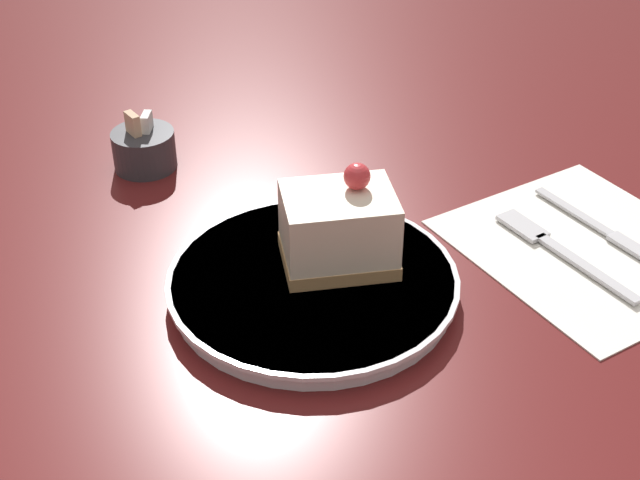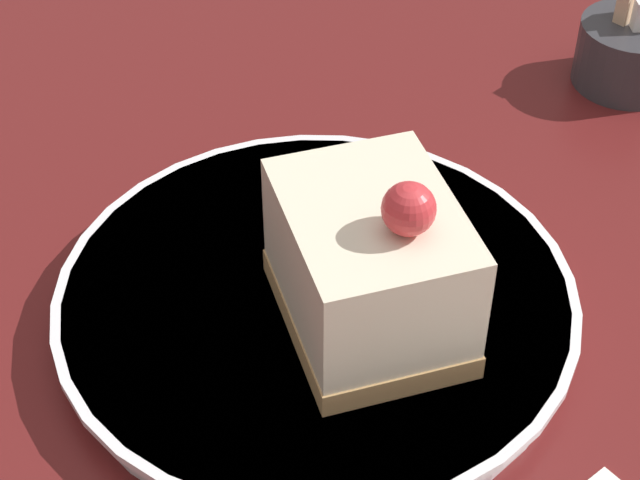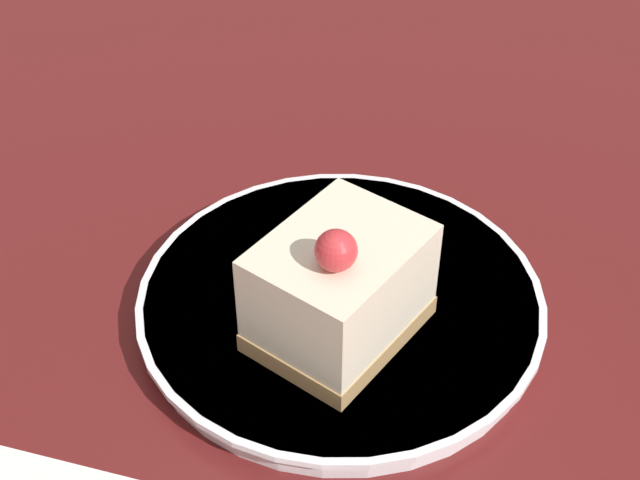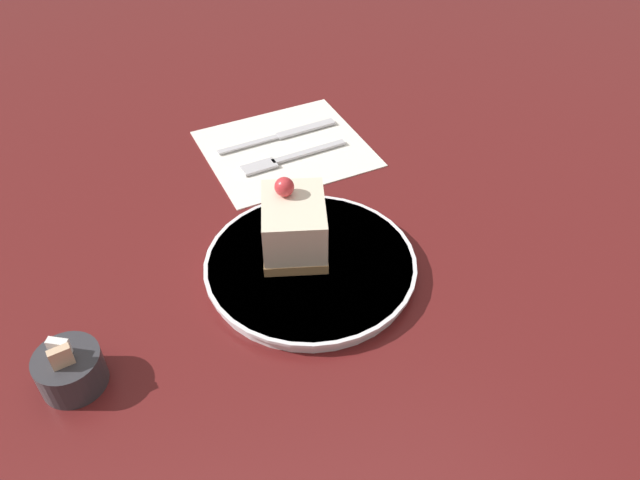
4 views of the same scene
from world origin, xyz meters
name	(u,v)px [view 3 (image 3 of 4)]	position (x,y,z in m)	size (l,w,h in m)	color
ground_plane	(402,292)	(0.00, 0.00, 0.00)	(4.00, 4.00, 0.00)	#5B1919
plate	(341,303)	(0.04, -0.02, 0.01)	(0.24, 0.24, 0.02)	white
cake_slice	(340,288)	(0.06, -0.01, 0.05)	(0.10, 0.09, 0.09)	#AD8451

